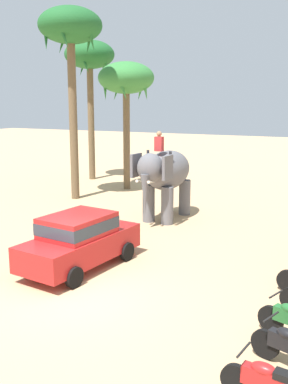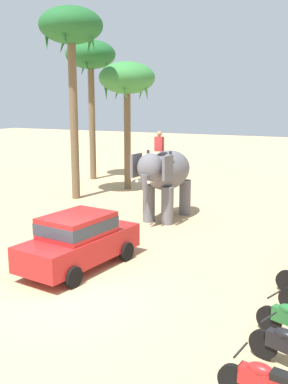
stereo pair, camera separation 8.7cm
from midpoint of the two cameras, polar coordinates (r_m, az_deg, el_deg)
The scene contains 6 objects.
ground_plane at distance 12.24m, azimuth -8.78°, elevation -12.82°, with size 120.00×120.00×0.00m, color tan.
car_sedan_foreground at distance 13.66m, azimuth -8.25°, elevation -6.03°, with size 2.15×4.23×1.70m.
elephant_with_mahout at distance 18.99m, azimuth 2.91°, elevation 2.29°, with size 1.63×3.87×3.88m.
palm_tree_behind_elephant at distance 25.77m, azimuth -2.13°, elevation 14.18°, with size 3.20×3.20×7.33m.
palm_tree_near_hut at distance 29.55m, azimuth -6.85°, elevation 16.73°, with size 3.20×3.20×8.97m.
palm_tree_left_of_road at distance 23.59m, azimuth -9.32°, elevation 19.71°, with size 3.20×3.20×9.72m.
Camera 2 is at (6.81, -8.87, 4.99)m, focal length 41.11 mm.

